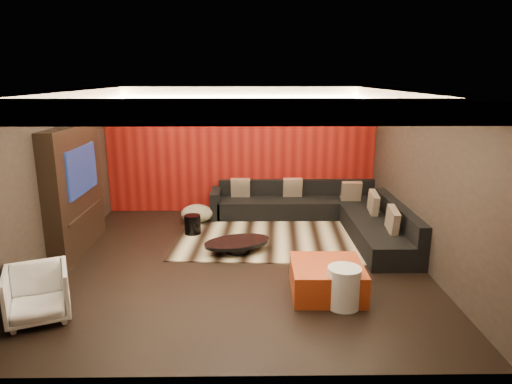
{
  "coord_description": "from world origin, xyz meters",
  "views": [
    {
      "loc": [
        0.2,
        -7.1,
        3.02
      ],
      "look_at": [
        0.3,
        0.6,
        1.05
      ],
      "focal_mm": 32.0,
      "sensor_mm": 36.0,
      "label": 1
    }
  ],
  "objects_px": {
    "coffee_table": "(237,246)",
    "white_side_table": "(344,287)",
    "armchair": "(37,294)",
    "sectional_sofa": "(325,214)",
    "orange_ottoman": "(327,279)",
    "drum_stool": "(193,224)"
  },
  "relations": [
    {
      "from": "armchair",
      "to": "sectional_sofa",
      "type": "xyz_separation_m",
      "value": [
        4.23,
        3.67,
        -0.08
      ]
    },
    {
      "from": "orange_ottoman",
      "to": "coffee_table",
      "type": "bearing_deg",
      "value": 129.95
    },
    {
      "from": "coffee_table",
      "to": "white_side_table",
      "type": "distance_m",
      "value": 2.45
    },
    {
      "from": "coffee_table",
      "to": "white_side_table",
      "type": "relative_size",
      "value": 2.11
    },
    {
      "from": "white_side_table",
      "to": "armchair",
      "type": "xyz_separation_m",
      "value": [
        -3.95,
        -0.27,
        0.07
      ]
    },
    {
      "from": "coffee_table",
      "to": "armchair",
      "type": "xyz_separation_m",
      "value": [
        -2.47,
        -2.22,
        0.23
      ]
    },
    {
      "from": "drum_stool",
      "to": "armchair",
      "type": "relative_size",
      "value": 0.49
    },
    {
      "from": "white_side_table",
      "to": "orange_ottoman",
      "type": "relative_size",
      "value": 0.56
    },
    {
      "from": "coffee_table",
      "to": "drum_stool",
      "type": "relative_size",
      "value": 3.17
    },
    {
      "from": "coffee_table",
      "to": "sectional_sofa",
      "type": "relative_size",
      "value": 0.32
    },
    {
      "from": "white_side_table",
      "to": "orange_ottoman",
      "type": "distance_m",
      "value": 0.42
    },
    {
      "from": "coffee_table",
      "to": "drum_stool",
      "type": "bearing_deg",
      "value": 133.25
    },
    {
      "from": "orange_ottoman",
      "to": "white_side_table",
      "type": "bearing_deg",
      "value": -66.99
    },
    {
      "from": "drum_stool",
      "to": "sectional_sofa",
      "type": "xyz_separation_m",
      "value": [
        2.66,
        0.5,
        0.06
      ]
    },
    {
      "from": "white_side_table",
      "to": "sectional_sofa",
      "type": "relative_size",
      "value": 0.15
    },
    {
      "from": "orange_ottoman",
      "to": "armchair",
      "type": "height_order",
      "value": "armchair"
    },
    {
      "from": "white_side_table",
      "to": "armchair",
      "type": "relative_size",
      "value": 0.74
    },
    {
      "from": "orange_ottoman",
      "to": "armchair",
      "type": "distance_m",
      "value": 3.84
    },
    {
      "from": "sectional_sofa",
      "to": "coffee_table",
      "type": "bearing_deg",
      "value": -140.53
    },
    {
      "from": "coffee_table",
      "to": "orange_ottoman",
      "type": "height_order",
      "value": "orange_ottoman"
    },
    {
      "from": "armchair",
      "to": "coffee_table",
      "type": "bearing_deg",
      "value": 19.22
    },
    {
      "from": "coffee_table",
      "to": "white_side_table",
      "type": "height_order",
      "value": "white_side_table"
    }
  ]
}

